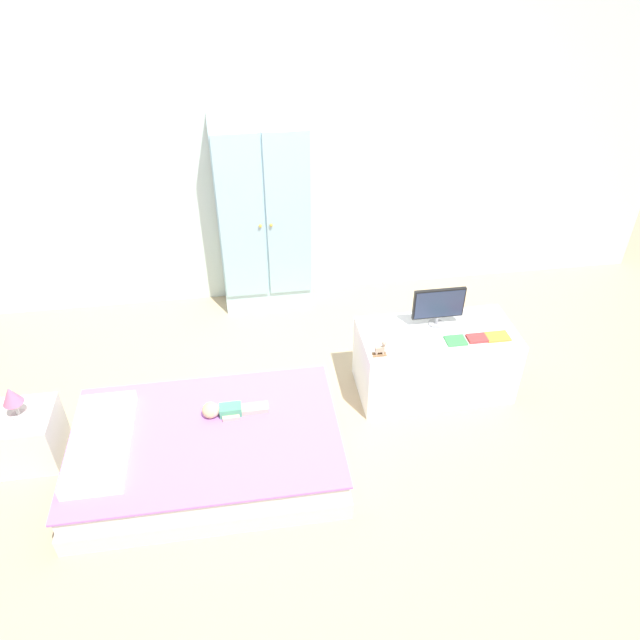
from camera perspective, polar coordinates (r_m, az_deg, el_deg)
The scene contains 14 objects.
ground_plane at distance 3.85m, azimuth -1.85°, elevation -9.81°, with size 10.00×10.00×0.02m, color tan.
back_wall at distance 4.49m, azimuth -4.82°, elevation 17.60°, with size 6.40×0.05×2.70m, color silver.
bed at distance 3.56m, azimuth -10.92°, elevation -12.36°, with size 1.54×1.00×0.26m.
pillow at distance 3.53m, azimuth -20.67°, elevation -11.03°, with size 0.32×0.72×0.07m, color white.
doll at distance 3.53m, azimuth -9.48°, elevation -8.67°, with size 0.39×0.13×0.10m.
nightstand at distance 3.91m, azimuth -26.67°, elevation -10.12°, with size 0.35×0.35×0.34m, color silver.
table_lamp at distance 3.71m, azimuth -27.96°, elevation -6.67°, with size 0.11×0.11×0.21m.
wardrobe at distance 4.52m, azimuth -5.48°, elevation 10.04°, with size 0.70×0.30×1.57m.
tv_stand at distance 3.99m, azimuth 11.13°, elevation -3.91°, with size 1.01×0.49×0.48m, color white.
tv_monitor at distance 3.82m, azimuth 11.54°, elevation 1.48°, with size 0.34×0.10×0.27m.
rocking_horse_toy at distance 3.57m, azimuth 5.97°, elevation -2.85°, with size 0.09×0.04×0.11m.
book_green at distance 3.78m, azimuth 13.14°, elevation -1.98°, with size 0.13×0.11×0.01m, color #429E51.
book_red at distance 3.83m, azimuth 15.11°, elevation -1.73°, with size 0.12×0.09×0.02m, color #CC3838.
book_orange at distance 3.88m, azimuth 16.95°, elevation -1.56°, with size 0.15×0.11×0.01m, color orange.
Camera 1 is at (-0.28, -2.68, 2.74)m, focal length 32.70 mm.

